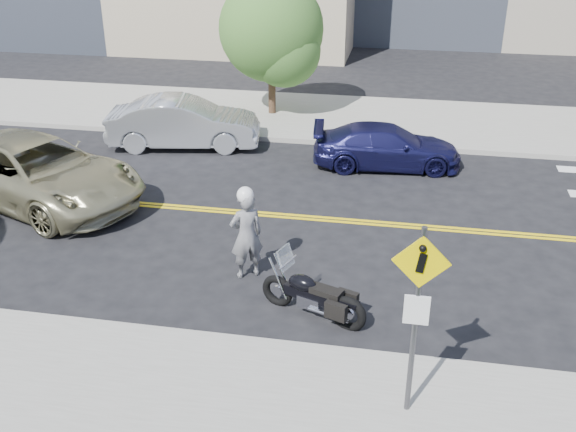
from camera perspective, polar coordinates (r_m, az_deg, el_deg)
The scene contains 9 objects.
ground_plane at distance 16.27m, azimuth -4.38°, elevation 0.33°, with size 120.00×120.00×0.00m, color black.
sidewalk_far at distance 23.07m, azimuth 0.28°, elevation 8.50°, with size 60.00×5.00×0.15m, color #9E9B91.
pedestrian_sign at distance 9.35m, azimuth 10.86°, elevation -7.45°, with size 0.78×0.08×3.00m.
motorcyclist at distance 13.19m, azimuth -3.54°, elevation -1.43°, with size 0.80×0.72×1.95m.
motorcycle at distance 12.12m, azimuth 2.16°, elevation -5.98°, with size 2.05×0.62×1.25m, color black, non-canonical shape.
suv at distance 17.58m, azimuth -20.53°, elevation 3.54°, with size 2.65×5.74×1.60m, color tan.
parked_car_silver at distance 20.44m, azimuth -8.82°, elevation 7.80°, with size 1.56×4.47×1.47m, color #B8BCC1.
parked_car_blue at distance 18.93m, azimuth 8.36°, elevation 5.86°, with size 1.65×4.07×1.18m, color #19194C.
tree_far_a at distance 22.48m, azimuth -1.42°, elevation 15.54°, with size 3.39×3.39×4.63m.
Camera 1 is at (3.86, -14.14, 7.06)m, focal length 42.00 mm.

